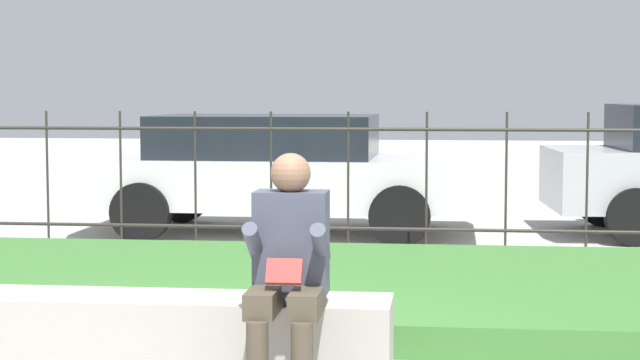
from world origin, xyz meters
name	(u,v)px	position (x,y,z in m)	size (l,w,h in m)	color
stone_bench	(176,346)	(-0.16, 0.00, 0.22)	(2.37, 0.48, 0.50)	#ADA89E
person_seated_reader	(288,267)	(0.50, -0.28, 0.72)	(0.42, 0.73, 1.30)	black
grass_berm	(274,287)	(0.00, 2.44, 0.10)	(9.58, 3.49, 0.21)	#3D7533
iron_fence	(310,180)	(0.00, 4.66, 0.75)	(7.58, 0.03, 1.42)	#332D28
car_parked_center	(277,170)	(-0.58, 6.34, 0.73)	(4.49, 2.03, 1.35)	silver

